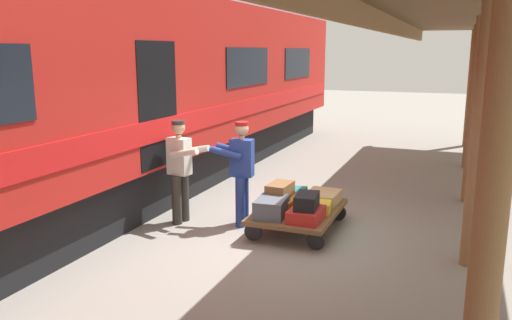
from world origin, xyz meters
TOP-DOWN VIEW (x-y plane):
  - ground_plane at (0.00, 0.00)m, footprint 60.00×60.00m
  - platform_canopy at (-2.40, 0.00)m, footprint 3.20×19.70m
  - train_car at (3.78, 0.00)m, footprint 3.03×21.31m
  - luggage_cart at (0.06, -0.45)m, footprint 1.24×1.75m
  - suitcase_slate_roller at (0.34, 0.03)m, footprint 0.49×0.66m
  - suitcase_tan_vintage at (-0.21, -0.94)m, footprint 0.52×0.64m
  - suitcase_red_plastic at (-0.21, 0.03)m, footprint 0.46×0.62m
  - suitcase_orange_carryall at (0.34, -0.45)m, footprint 0.46×0.64m
  - suitcase_yellow_case at (-0.21, -0.45)m, footprint 0.55×0.54m
  - suitcase_teal_softside at (0.34, -0.94)m, footprint 0.52×0.50m
  - suitcase_brown_leather at (0.36, -0.42)m, footprint 0.34×0.54m
  - suitcase_black_hardshell at (-0.20, -0.01)m, footprint 0.37×0.55m
  - porter_in_overalls at (1.01, -0.35)m, footprint 0.70×0.48m
  - porter_by_door at (1.96, -0.09)m, footprint 0.70×0.49m

SIDE VIEW (x-z plane):
  - ground_plane at x=0.00m, z-range 0.00..0.00m
  - luggage_cart at x=0.06m, z-range 0.12..0.46m
  - suitcase_yellow_case at x=-0.21m, z-range 0.34..0.51m
  - suitcase_orange_carryall at x=0.34m, z-range 0.34..0.52m
  - suitcase_red_plastic at x=-0.21m, z-range 0.34..0.52m
  - suitcase_teal_softside at x=0.34m, z-range 0.34..0.53m
  - suitcase_tan_vintage at x=-0.21m, z-range 0.34..0.53m
  - suitcase_slate_roller at x=0.34m, z-range 0.34..0.62m
  - suitcase_black_hardshell at x=-0.20m, z-range 0.52..0.74m
  - suitcase_brown_leather at x=0.36m, z-range 0.52..0.75m
  - porter_in_overalls at x=1.01m, z-range 0.07..1.78m
  - porter_by_door at x=1.96m, z-range 0.07..1.78m
  - train_car at x=3.78m, z-range 0.06..4.06m
  - platform_canopy at x=-2.40m, z-range 1.49..5.05m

